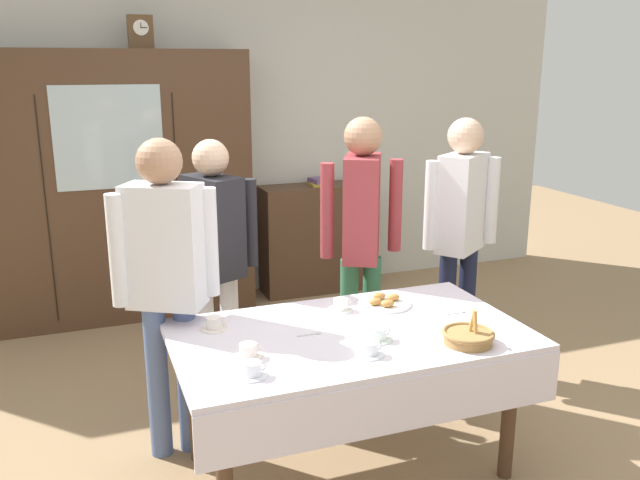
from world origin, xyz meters
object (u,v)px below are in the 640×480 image
Objects in this scene: bookshelf_low at (318,238)px; person_by_cabinet at (461,221)px; dining_table at (352,354)px; tea_cup_center at (248,352)px; person_behind_table_left at (362,227)px; pastry_plate at (384,302)px; wall_cabinet at (111,189)px; tea_cup_far_right at (252,370)px; bread_basket at (468,336)px; spoon_mid_left at (459,313)px; person_behind_table_right at (214,246)px; tea_cup_mid_left at (379,335)px; book_stack at (318,182)px; spoon_near_left at (313,334)px; tea_cup_near_right at (341,305)px; person_beside_shelf at (166,270)px; tea_cup_back_edge at (214,324)px; mantel_clock at (140,32)px; tea_cup_mid_right at (370,350)px.

person_by_cabinet is at bearing -81.10° from bookshelf_low.
dining_table is 1.42m from person_by_cabinet.
person_behind_table_left reaches higher than tea_cup_center.
wall_cabinet is at bearing 117.93° from pastry_plate.
bread_basket is (1.00, -0.02, 0.01)m from tea_cup_far_right.
spoon_mid_left is at bearing -75.67° from person_behind_table_left.
tea_cup_mid_left is at bearing -65.25° from person_behind_table_right.
book_stack is at bearing 63.93° from tea_cup_center.
spoon_near_left is at bearing -110.84° from bookshelf_low.
tea_cup_near_right is at bearing -67.05° from wall_cabinet.
person_by_cabinet reaches higher than person_beside_shelf.
wall_cabinet is 16.23× the size of tea_cup_back_edge.
mantel_clock is at bearing 90.28° from tea_cup_back_edge.
person_behind_table_left is at bearing -102.28° from book_stack.
tea_cup_mid_right is 0.08× the size of person_beside_shelf.
tea_cup_back_edge is at bearing -179.03° from pastry_plate.
tea_cup_back_edge is at bearing -120.79° from book_stack.
tea_cup_center is 0.92m from pastry_plate.
book_stack is 1.75× the size of tea_cup_far_right.
tea_cup_far_right and tea_cup_back_edge have the same top height.
person_by_cabinet is (1.87, 0.34, 0.01)m from person_beside_shelf.
book_stack reaches higher than tea_cup_near_right.
pastry_plate is at bearing -101.95° from bookshelf_low.
dining_table is 0.54m from tea_cup_center.
person_behind_table_left is (0.33, 0.94, 0.26)m from tea_cup_mid_left.
mantel_clock reaches higher than tea_cup_center.
tea_cup_near_right and tea_cup_center have the same top height.
wall_cabinet reaches higher than book_stack.
tea_cup_center is 0.37m from spoon_near_left.
pastry_plate is at bearing 32.92° from tea_cup_far_right.
tea_cup_far_right is at bearing -88.90° from mantel_clock.
spoon_near_left is at bearing -134.50° from tea_cup_near_right.
bookshelf_low is 7.72× the size of tea_cup_back_edge.
dining_table is 0.34m from tea_cup_near_right.
mantel_clock reaches higher than book_stack.
tea_cup_near_right is 0.25m from pastry_plate.
spoon_near_left is (-0.16, 0.30, -0.02)m from tea_cup_mid_right.
book_stack reaches higher than tea_cup_far_right.
tea_cup_mid_left is 1.03m from person_behind_table_left.
person_behind_table_right is at bearing 84.78° from tea_cup_far_right.
wall_cabinet reaches higher than person_behind_table_left.
tea_cup_back_edge is 1.09× the size of spoon_mid_left.
wall_cabinet is 2.60m from pastry_plate.
person_beside_shelf is (-0.78, 0.49, 0.36)m from dining_table.
person_behind_table_right is (-0.41, 1.27, 0.18)m from tea_cup_mid_right.
spoon_near_left is at bearing -110.84° from book_stack.
person_beside_shelf reaches higher than spoon_near_left.
tea_cup_mid_left is 1.39m from person_by_cabinet.
tea_cup_center is at bearing -158.59° from spoon_near_left.
tea_cup_far_right is 1.00× the size of tea_cup_center.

